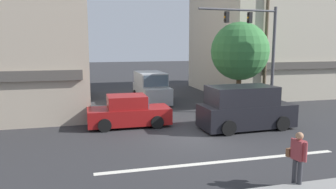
% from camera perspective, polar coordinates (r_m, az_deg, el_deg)
% --- Properties ---
extents(ground_plane, '(120.00, 120.00, 0.00)m').
position_cam_1_polar(ground_plane, '(15.09, 4.10, -7.07)').
color(ground_plane, '#2B2B2D').
extents(lane_marking_stripe, '(9.00, 0.24, 0.01)m').
position_cam_1_polar(lane_marking_stripe, '(12.00, 9.61, -11.44)').
color(lane_marking_stripe, silver).
rests_on(lane_marking_stripe, ground).
extents(building_right_corner, '(12.32, 10.76, 8.56)m').
position_cam_1_polar(building_right_corner, '(30.16, 18.27, 8.73)').
color(building_right_corner, '#B7AD99').
rests_on(building_right_corner, ground).
extents(street_tree, '(3.72, 3.72, 5.50)m').
position_cam_1_polar(street_tree, '(21.62, 12.39, 7.35)').
color(street_tree, '#4C3823').
rests_on(street_tree, ground).
extents(utility_pole_far_right, '(1.40, 0.22, 8.75)m').
position_cam_1_polar(utility_pole_far_right, '(23.30, 16.74, 9.47)').
color(utility_pole_far_right, brown).
rests_on(utility_pole_far_right, ground).
extents(traffic_light_mast, '(4.88, 0.51, 6.20)m').
position_cam_1_polar(traffic_light_mast, '(19.52, 15.65, 8.67)').
color(traffic_light_mast, '#47474C').
rests_on(traffic_light_mast, ground).
extents(van_crossing_leftbound, '(2.13, 4.64, 2.11)m').
position_cam_1_polar(van_crossing_leftbound, '(23.26, -2.96, 1.14)').
color(van_crossing_leftbound, '#999EA3').
rests_on(van_crossing_leftbound, ground).
extents(van_crossing_center, '(4.67, 2.17, 2.11)m').
position_cam_1_polar(van_crossing_center, '(16.40, 13.22, -2.38)').
color(van_crossing_center, black).
rests_on(van_crossing_center, ground).
extents(sedan_approaching_near, '(4.11, 1.90, 1.58)m').
position_cam_1_polar(sedan_approaching_near, '(16.61, -6.88, -3.10)').
color(sedan_approaching_near, maroon).
rests_on(sedan_approaching_near, ground).
extents(pedestrian_foreground_with_bag, '(0.32, 0.69, 1.67)m').
position_cam_1_polar(pedestrian_foreground_with_bag, '(10.24, 21.64, -9.96)').
color(pedestrian_foreground_with_bag, '#333338').
rests_on(pedestrian_foreground_with_bag, ground).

